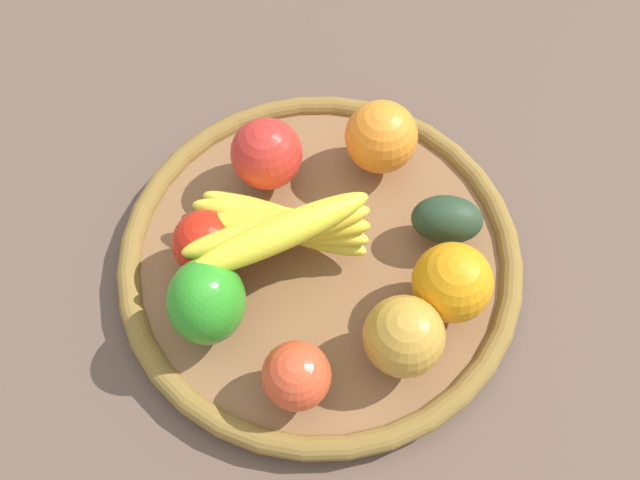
% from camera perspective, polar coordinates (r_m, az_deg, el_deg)
% --- Properties ---
extents(ground_plane, '(2.40, 2.40, 0.00)m').
position_cam_1_polar(ground_plane, '(0.75, 0.00, -1.97)').
color(ground_plane, brown).
rests_on(ground_plane, ground).
extents(basket, '(0.43, 0.43, 0.03)m').
position_cam_1_polar(basket, '(0.74, 0.00, -1.39)').
color(basket, brown).
rests_on(basket, ground_plane).
extents(avocado, '(0.08, 0.09, 0.05)m').
position_cam_1_polar(avocado, '(0.72, 10.58, 1.70)').
color(avocado, '#253B25').
rests_on(avocado, basket).
extents(apple_3, '(0.10, 0.10, 0.08)m').
position_cam_1_polar(apple_3, '(0.74, -4.50, 7.21)').
color(apple_3, red).
rests_on(apple_3, basket).
extents(apple_0, '(0.09, 0.09, 0.07)m').
position_cam_1_polar(apple_0, '(0.64, -1.99, -11.28)').
color(apple_0, '#D74626').
rests_on(apple_0, basket).
extents(banana_bunch, '(0.15, 0.19, 0.09)m').
position_cam_1_polar(banana_bunch, '(0.68, -3.42, 1.10)').
color(banana_bunch, yellow).
rests_on(banana_bunch, basket).
extents(apple_1, '(0.08, 0.08, 0.07)m').
position_cam_1_polar(apple_1, '(0.70, -9.54, -0.26)').
color(apple_1, red).
rests_on(apple_1, basket).
extents(bell_pepper, '(0.11, 0.10, 0.09)m').
position_cam_1_polar(bell_pepper, '(0.65, -9.48, -5.08)').
color(bell_pepper, '#2C9221').
rests_on(bell_pepper, basket).
extents(orange_1, '(0.11, 0.11, 0.08)m').
position_cam_1_polar(orange_1, '(0.76, 5.14, 8.59)').
color(orange_1, orange).
rests_on(orange_1, basket).
extents(orange_0, '(0.08, 0.08, 0.08)m').
position_cam_1_polar(orange_0, '(0.67, 11.00, -3.52)').
color(orange_0, orange).
rests_on(orange_0, basket).
extents(apple_2, '(0.11, 0.11, 0.08)m').
position_cam_1_polar(apple_2, '(0.65, 7.03, -8.00)').
color(apple_2, '#BF8A30').
rests_on(apple_2, basket).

